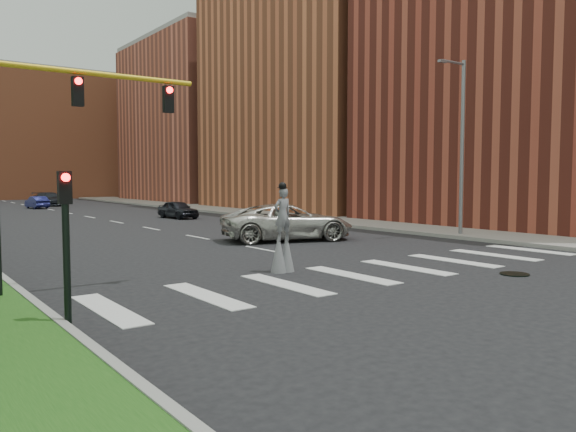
{
  "coord_description": "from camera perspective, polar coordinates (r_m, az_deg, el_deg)",
  "views": [
    {
      "loc": [
        -13.29,
        -11.95,
        3.11
      ],
      "look_at": [
        -1.32,
        4.3,
        1.7
      ],
      "focal_mm": 35.0,
      "sensor_mm": 36.0,
      "label": 1
    }
  ],
  "objects": [
    {
      "name": "sidewalk_right",
      "position": [
        45.16,
        -1.45,
        0.16
      ],
      "size": [
        5.0,
        90.0,
        0.18
      ],
      "primitive_type": "cube",
      "color": "gray",
      "rests_on": "ground"
    },
    {
      "name": "streetlight",
      "position": [
        30.18,
        17.17,
        7.21
      ],
      "size": [
        2.05,
        0.2,
        9.0
      ],
      "color": "slate",
      "rests_on": "ground"
    },
    {
      "name": "car_far",
      "position": [
        65.5,
        -23.03,
        1.59
      ],
      "size": [
        3.04,
        5.29,
        1.44
      ],
      "primitive_type": "imported",
      "rotation": [
        0.0,
        0.0,
        0.21
      ],
      "color": "black",
      "rests_on": "ground"
    },
    {
      "name": "traffic_signal",
      "position": [
        15.39,
        -23.31,
        7.55
      ],
      "size": [
        5.3,
        0.23,
        6.2
      ],
      "color": "black",
      "rests_on": "ground"
    },
    {
      "name": "car_near",
      "position": [
        42.91,
        -11.12,
        0.66
      ],
      "size": [
        1.97,
        4.06,
        1.33
      ],
      "primitive_type": "imported",
      "rotation": [
        0.0,
        0.0,
        0.1
      ],
      "color": "black",
      "rests_on": "ground"
    },
    {
      "name": "building_mid",
      "position": [
        55.53,
        3.76,
        13.2
      ],
      "size": [
        16.0,
        22.0,
        24.0
      ],
      "primitive_type": "cube",
      "color": "#B55E39",
      "rests_on": "ground"
    },
    {
      "name": "ground_plane",
      "position": [
        18.14,
        11.57,
        -5.96
      ],
      "size": [
        160.0,
        160.0,
        0.0
      ],
      "primitive_type": "plane",
      "color": "black",
      "rests_on": "ground"
    },
    {
      "name": "suv_crossing",
      "position": [
        27.51,
        -0.05,
        -0.63
      ],
      "size": [
        7.02,
        4.76,
        1.79
      ],
      "primitive_type": "imported",
      "rotation": [
        0.0,
        0.0,
        1.27
      ],
      "color": "beige",
      "rests_on": "ground"
    },
    {
      "name": "stilt_performer",
      "position": [
        18.3,
        -0.55,
        -2.14
      ],
      "size": [
        0.84,
        0.52,
        2.94
      ],
      "rotation": [
        0.0,
        0.0,
        3.15
      ],
      "color": "#372616",
      "rests_on": "ground"
    },
    {
      "name": "building_backdrop",
      "position": [
        92.18,
        -24.42,
        7.31
      ],
      "size": [
        26.0,
        14.0,
        18.0
      ],
      "primitive_type": "cube",
      "color": "#B55E39",
      "rests_on": "ground"
    },
    {
      "name": "building_near",
      "position": [
        41.3,
        24.53,
        14.66
      ],
      "size": [
        16.0,
        20.0,
        22.0
      ],
      "primitive_type": "cube",
      "color": "maroon",
      "rests_on": "ground"
    },
    {
      "name": "secondary_signal",
      "position": [
        11.89,
        -21.62,
        -1.9
      ],
      "size": [
        0.25,
        0.21,
        3.23
      ],
      "color": "black",
      "rests_on": "ground"
    },
    {
      "name": "manhole",
      "position": [
        19.34,
        22.03,
        -5.49
      ],
      "size": [
        0.9,
        0.9,
        0.04
      ],
      "primitive_type": "cylinder",
      "color": "black",
      "rests_on": "ground"
    },
    {
      "name": "building_far",
      "position": [
        75.11,
        -8.28,
        9.22
      ],
      "size": [
        16.0,
        22.0,
        20.0
      ],
      "primitive_type": "cube",
      "color": "#B85B44",
      "rests_on": "ground"
    },
    {
      "name": "car_mid",
      "position": [
        60.52,
        -24.14,
        1.28
      ],
      "size": [
        1.64,
        3.78,
        1.21
      ],
      "primitive_type": "imported",
      "rotation": [
        0.0,
        0.0,
        3.24
      ],
      "color": "navy",
      "rests_on": "ground"
    }
  ]
}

